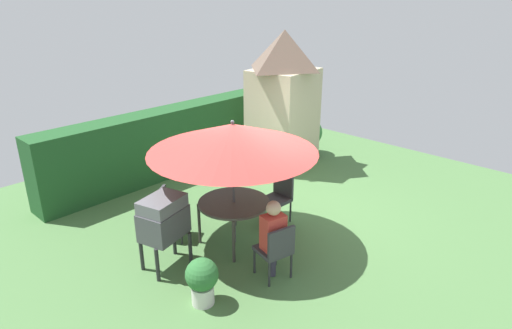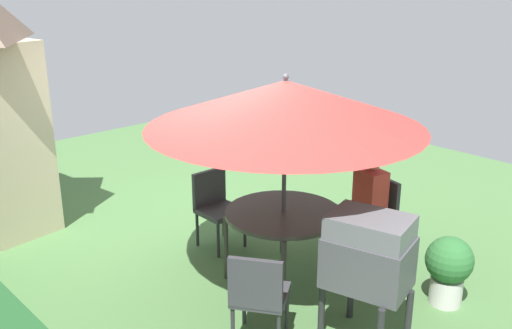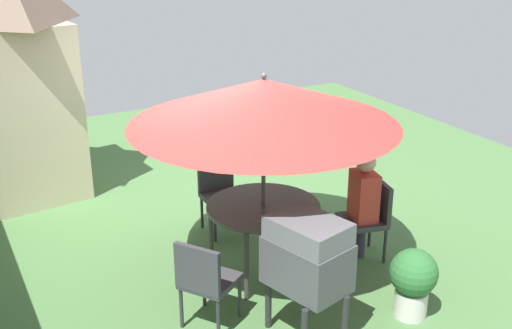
# 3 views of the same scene
# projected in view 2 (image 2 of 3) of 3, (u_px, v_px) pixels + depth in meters

# --- Properties ---
(ground_plane) EXTENTS (11.00, 11.00, 0.00)m
(ground_plane) POSITION_uv_depth(u_px,v_px,m) (220.00, 241.00, 7.02)
(ground_plane) COLOR #47703D
(patio_table) EXTENTS (1.21, 1.21, 0.78)m
(patio_table) POSITION_uv_depth(u_px,v_px,m) (283.00, 217.00, 5.92)
(patio_table) COLOR #47423D
(patio_table) RESTS_ON ground
(patio_umbrella) EXTENTS (2.74, 2.74, 2.19)m
(patio_umbrella) POSITION_uv_depth(u_px,v_px,m) (285.00, 104.00, 5.54)
(patio_umbrella) COLOR #4C4C51
(patio_umbrella) RESTS_ON ground
(bbq_grill) EXTENTS (0.80, 0.66, 1.20)m
(bbq_grill) POSITION_uv_depth(u_px,v_px,m) (368.00, 255.00, 4.86)
(bbq_grill) COLOR #47474C
(bbq_grill) RESTS_ON ground
(chair_near_shed) EXTENTS (0.56, 0.56, 0.90)m
(chair_near_shed) POSITION_uv_depth(u_px,v_px,m) (375.00, 211.00, 6.56)
(chair_near_shed) COLOR #38383D
(chair_near_shed) RESTS_ON ground
(chair_far_side) EXTENTS (0.47, 0.47, 0.90)m
(chair_far_side) POSITION_uv_depth(u_px,v_px,m) (216.00, 203.00, 6.78)
(chair_far_side) COLOR #38383D
(chair_far_side) RESTS_ON ground
(chair_toward_hedge) EXTENTS (0.64, 0.64, 0.90)m
(chair_toward_hedge) POSITION_uv_depth(u_px,v_px,m) (259.00, 293.00, 4.90)
(chair_toward_hedge) COLOR #38383D
(chair_toward_hedge) RESTS_ON ground
(potted_plant_by_shed) EXTENTS (0.46, 0.46, 0.70)m
(potted_plant_by_shed) POSITION_uv_depth(u_px,v_px,m) (449.00, 267.00, 5.59)
(potted_plant_by_shed) COLOR silver
(potted_plant_by_shed) RESTS_ON ground
(person_in_red) EXTENTS (0.39, 0.31, 1.26)m
(person_in_red) POSITION_uv_depth(u_px,v_px,m) (370.00, 191.00, 6.44)
(person_in_red) COLOR #CC3D33
(person_in_red) RESTS_ON ground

